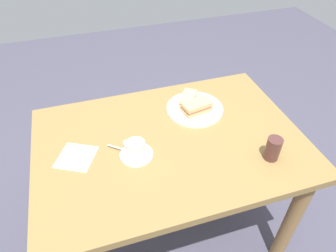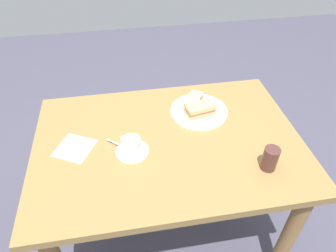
% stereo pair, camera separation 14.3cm
% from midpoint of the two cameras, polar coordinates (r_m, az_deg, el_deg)
% --- Properties ---
extents(ground_plane, '(6.00, 6.00, 0.00)m').
position_cam_midpoint_polar(ground_plane, '(2.00, -1.87, -18.43)').
color(ground_plane, '#494758').
extents(dining_table, '(1.22, 0.84, 0.75)m').
position_cam_midpoint_polar(dining_table, '(1.49, -2.39, -6.12)').
color(dining_table, olive).
rests_on(dining_table, ground_plane).
extents(sandwich_plate, '(0.29, 0.29, 0.01)m').
position_cam_midpoint_polar(sandwich_plate, '(1.57, 2.41, 3.11)').
color(sandwich_plate, white).
rests_on(sandwich_plate, dining_table).
extents(sandwich_front, '(0.16, 0.10, 0.05)m').
position_cam_midpoint_polar(sandwich_front, '(1.52, 2.75, 3.50)').
color(sandwich_front, tan).
rests_on(sandwich_front, sandwich_plate).
extents(sandwich_back, '(0.12, 0.14, 0.05)m').
position_cam_midpoint_polar(sandwich_back, '(1.58, 1.23, 4.98)').
color(sandwich_back, '#E1BA80').
rests_on(sandwich_back, sandwich_plate).
extents(coffee_saucer, '(0.14, 0.14, 0.01)m').
position_cam_midpoint_polar(coffee_saucer, '(1.35, -8.95, -5.43)').
color(coffee_saucer, white).
rests_on(coffee_saucer, dining_table).
extents(coffee_cup, '(0.09, 0.10, 0.07)m').
position_cam_midpoint_polar(coffee_cup, '(1.32, -9.19, -4.21)').
color(coffee_cup, white).
rests_on(coffee_cup, coffee_saucer).
extents(spoon, '(0.08, 0.07, 0.01)m').
position_cam_midpoint_polar(spoon, '(1.37, -11.74, -4.32)').
color(spoon, silver).
rests_on(spoon, coffee_saucer).
extents(napkin, '(0.20, 0.20, 0.00)m').
position_cam_midpoint_polar(napkin, '(1.40, -19.60, -5.64)').
color(napkin, white).
rests_on(napkin, dining_table).
extents(drinking_glass, '(0.06, 0.06, 0.11)m').
position_cam_midpoint_polar(drinking_glass, '(1.34, 16.17, -4.23)').
color(drinking_glass, '#522F2B').
rests_on(drinking_glass, dining_table).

